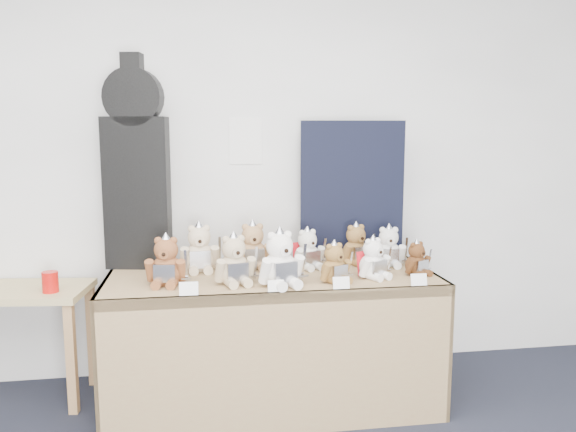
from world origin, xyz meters
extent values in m
plane|color=white|center=(0.00, 2.50, 1.35)|extent=(6.00, 0.00, 6.00)
cube|color=white|center=(0.35, 2.49, 1.53)|extent=(0.21, 0.00, 0.30)
cube|color=olive|center=(0.45, 1.96, 0.75)|extent=(1.87, 0.79, 0.06)
cube|color=olive|center=(0.45, 1.58, 0.39)|extent=(1.87, 0.03, 0.78)
cube|color=olive|center=(-0.48, 1.97, 0.39)|extent=(0.02, 0.78, 0.78)
cube|color=olive|center=(1.37, 1.96, 0.39)|extent=(0.02, 0.78, 0.78)
cube|color=tan|center=(-1.03, 2.23, 0.66)|extent=(0.87, 0.55, 0.04)
cube|color=#9B6C43|center=(-0.68, 2.00, 0.32)|extent=(0.06, 0.06, 0.64)
cube|color=#9B6C43|center=(-0.64, 2.38, 0.32)|extent=(0.06, 0.06, 0.64)
cube|color=black|center=(-0.32, 2.24, 1.22)|extent=(0.39, 0.18, 0.89)
cylinder|color=black|center=(-0.32, 2.24, 1.78)|extent=(0.35, 0.17, 0.33)
cube|color=black|center=(-0.32, 2.24, 1.92)|extent=(0.13, 0.12, 0.22)
cube|color=black|center=(1.01, 2.31, 1.22)|extent=(0.65, 0.11, 0.88)
cylinder|color=red|center=(-0.80, 2.11, 0.74)|extent=(0.09, 0.09, 0.12)
ellipsoid|color=brown|center=(-0.13, 1.82, 0.85)|extent=(0.19, 0.17, 0.17)
sphere|color=brown|center=(-0.13, 1.82, 0.97)|extent=(0.13, 0.13, 0.13)
cylinder|color=brown|center=(-0.14, 1.77, 0.96)|extent=(0.06, 0.04, 0.05)
sphere|color=black|center=(-0.14, 1.75, 0.96)|extent=(0.02, 0.02, 0.02)
sphere|color=brown|center=(-0.17, 1.83, 1.02)|extent=(0.04, 0.04, 0.04)
sphere|color=brown|center=(-0.09, 1.81, 1.02)|extent=(0.04, 0.04, 0.04)
cylinder|color=brown|center=(-0.22, 1.81, 0.86)|extent=(0.06, 0.10, 0.13)
cylinder|color=brown|center=(-0.06, 1.79, 0.86)|extent=(0.06, 0.10, 0.13)
cylinder|color=brown|center=(-0.18, 1.77, 0.80)|extent=(0.07, 0.12, 0.05)
cylinder|color=brown|center=(-0.10, 1.76, 0.80)|extent=(0.07, 0.12, 0.05)
cube|color=silver|center=(-0.14, 1.75, 0.86)|extent=(0.11, 0.03, 0.09)
cone|color=silver|center=(-0.13, 1.82, 1.02)|extent=(0.11, 0.11, 0.08)
cube|color=silver|center=(-0.03, 1.77, 0.89)|extent=(0.02, 0.04, 0.18)
cube|color=silver|center=(-0.03, 1.77, 0.82)|extent=(0.05, 0.01, 0.01)
ellipsoid|color=tan|center=(0.22, 1.78, 0.85)|extent=(0.21, 0.19, 0.18)
sphere|color=tan|center=(0.22, 1.78, 0.97)|extent=(0.13, 0.13, 0.13)
cylinder|color=tan|center=(0.23, 1.73, 0.96)|extent=(0.06, 0.04, 0.05)
sphere|color=black|center=(0.24, 1.71, 0.96)|extent=(0.02, 0.02, 0.02)
sphere|color=tan|center=(0.18, 1.77, 1.02)|extent=(0.04, 0.04, 0.04)
sphere|color=tan|center=(0.26, 1.79, 1.02)|extent=(0.04, 0.04, 0.04)
cylinder|color=tan|center=(0.14, 1.74, 0.86)|extent=(0.07, 0.11, 0.13)
cylinder|color=tan|center=(0.31, 1.78, 0.86)|extent=(0.07, 0.11, 0.13)
cylinder|color=tan|center=(0.20, 1.71, 0.80)|extent=(0.08, 0.12, 0.05)
cylinder|color=tan|center=(0.27, 1.73, 0.80)|extent=(0.08, 0.12, 0.05)
cube|color=silver|center=(0.24, 1.72, 0.86)|extent=(0.12, 0.05, 0.10)
cone|color=silver|center=(0.22, 1.78, 1.02)|extent=(0.11, 0.11, 0.08)
cube|color=silver|center=(0.33, 1.78, 0.89)|extent=(0.02, 0.05, 0.18)
cube|color=silver|center=(0.33, 1.78, 0.82)|extent=(0.05, 0.02, 0.01)
ellipsoid|color=white|center=(0.46, 1.71, 0.86)|extent=(0.23, 0.21, 0.19)
sphere|color=white|center=(0.46, 1.71, 0.99)|extent=(0.14, 0.14, 0.14)
cylinder|color=white|center=(0.47, 1.65, 0.98)|extent=(0.07, 0.05, 0.06)
sphere|color=black|center=(0.48, 1.63, 0.98)|extent=(0.02, 0.02, 0.02)
sphere|color=white|center=(0.41, 1.70, 1.05)|extent=(0.05, 0.05, 0.05)
sphere|color=white|center=(0.50, 1.73, 1.05)|extent=(0.05, 0.05, 0.05)
cylinder|color=white|center=(0.37, 1.66, 0.87)|extent=(0.08, 0.12, 0.15)
cylinder|color=white|center=(0.55, 1.72, 0.87)|extent=(0.08, 0.12, 0.15)
cylinder|color=white|center=(0.43, 1.63, 0.80)|extent=(0.09, 0.14, 0.06)
cylinder|color=white|center=(0.52, 1.66, 0.80)|extent=(0.09, 0.14, 0.06)
cube|color=silver|center=(0.48, 1.64, 0.86)|extent=(0.13, 0.06, 0.11)
cone|color=silver|center=(0.46, 1.71, 1.05)|extent=(0.12, 0.12, 0.09)
cube|color=silver|center=(0.58, 1.71, 0.90)|extent=(0.03, 0.05, 0.20)
cube|color=silver|center=(0.58, 1.71, 0.82)|extent=(0.06, 0.02, 0.01)
ellipsoid|color=brown|center=(0.76, 1.73, 0.84)|extent=(0.18, 0.17, 0.14)
sphere|color=brown|center=(0.76, 1.73, 0.93)|extent=(0.10, 0.10, 0.10)
cylinder|color=brown|center=(0.77, 1.69, 0.93)|extent=(0.05, 0.04, 0.04)
sphere|color=black|center=(0.78, 1.68, 0.93)|extent=(0.02, 0.02, 0.02)
sphere|color=brown|center=(0.72, 1.72, 0.97)|extent=(0.03, 0.03, 0.03)
sphere|color=brown|center=(0.79, 1.75, 0.97)|extent=(0.03, 0.03, 0.03)
cylinder|color=brown|center=(0.70, 1.69, 0.85)|extent=(0.07, 0.09, 0.11)
cylinder|color=brown|center=(0.82, 1.75, 0.85)|extent=(0.07, 0.09, 0.11)
cylinder|color=brown|center=(0.75, 1.68, 0.80)|extent=(0.08, 0.10, 0.04)
cylinder|color=brown|center=(0.80, 1.70, 0.80)|extent=(0.08, 0.10, 0.04)
cube|color=silver|center=(0.78, 1.68, 0.84)|extent=(0.09, 0.05, 0.08)
cone|color=silver|center=(0.76, 1.73, 0.98)|extent=(0.09, 0.09, 0.07)
cube|color=silver|center=(0.85, 1.75, 0.87)|extent=(0.02, 0.04, 0.15)
cube|color=silver|center=(0.85, 1.75, 0.81)|extent=(0.04, 0.02, 0.01)
ellipsoid|color=white|center=(0.99, 1.79, 0.84)|extent=(0.19, 0.18, 0.15)
sphere|color=white|center=(0.99, 1.79, 0.94)|extent=(0.11, 0.11, 0.11)
cylinder|color=white|center=(1.01, 1.75, 0.93)|extent=(0.05, 0.04, 0.05)
sphere|color=black|center=(1.02, 1.73, 0.93)|extent=(0.02, 0.02, 0.02)
sphere|color=white|center=(0.96, 1.77, 0.98)|extent=(0.04, 0.04, 0.04)
sphere|color=white|center=(1.02, 1.80, 0.98)|extent=(0.04, 0.04, 0.04)
cylinder|color=white|center=(0.93, 1.74, 0.85)|extent=(0.07, 0.09, 0.11)
cylinder|color=white|center=(1.06, 1.80, 0.85)|extent=(0.07, 0.09, 0.11)
cylinder|color=white|center=(0.98, 1.73, 0.80)|extent=(0.08, 0.11, 0.04)
cylinder|color=white|center=(1.04, 1.76, 0.80)|extent=(0.08, 0.11, 0.04)
cube|color=silver|center=(1.01, 1.74, 0.84)|extent=(0.09, 0.06, 0.08)
cone|color=silver|center=(0.99, 1.79, 0.99)|extent=(0.09, 0.09, 0.07)
cube|color=silver|center=(1.08, 1.80, 0.87)|extent=(0.03, 0.04, 0.16)
cube|color=silver|center=(1.08, 1.80, 0.81)|extent=(0.04, 0.03, 0.01)
cube|color=red|center=(0.96, 1.84, 0.85)|extent=(0.12, 0.08, 0.13)
ellipsoid|color=#54331C|center=(1.25, 1.82, 0.83)|extent=(0.16, 0.15, 0.13)
sphere|color=#54331C|center=(1.25, 1.82, 0.92)|extent=(0.09, 0.09, 0.09)
cylinder|color=#54331C|center=(1.27, 1.78, 0.91)|extent=(0.04, 0.04, 0.04)
sphere|color=black|center=(1.28, 1.77, 0.91)|extent=(0.01, 0.01, 0.01)
sphere|color=#54331C|center=(1.23, 1.80, 0.95)|extent=(0.03, 0.03, 0.03)
sphere|color=#54331C|center=(1.28, 1.83, 0.95)|extent=(0.03, 0.03, 0.03)
cylinder|color=#54331C|center=(1.21, 1.78, 0.84)|extent=(0.06, 0.08, 0.10)
cylinder|color=#54331C|center=(1.32, 1.83, 0.84)|extent=(0.06, 0.08, 0.10)
cylinder|color=#54331C|center=(1.25, 1.76, 0.80)|extent=(0.07, 0.09, 0.04)
cylinder|color=#54331C|center=(1.30, 1.79, 0.80)|extent=(0.07, 0.09, 0.04)
cube|color=silver|center=(1.28, 1.77, 0.83)|extent=(0.08, 0.05, 0.07)
cone|color=silver|center=(1.25, 1.82, 0.96)|extent=(0.08, 0.08, 0.06)
cube|color=silver|center=(1.34, 1.83, 0.86)|extent=(0.02, 0.03, 0.13)
cube|color=silver|center=(1.34, 1.83, 0.81)|extent=(0.04, 0.02, 0.01)
ellipsoid|color=beige|center=(0.04, 2.10, 0.85)|extent=(0.19, 0.16, 0.18)
sphere|color=beige|center=(0.04, 2.10, 0.98)|extent=(0.13, 0.13, 0.13)
cylinder|color=beige|center=(0.04, 2.05, 0.97)|extent=(0.06, 0.03, 0.06)
sphere|color=black|center=(0.04, 2.03, 0.97)|extent=(0.02, 0.02, 0.02)
sphere|color=beige|center=(0.00, 2.10, 1.03)|extent=(0.04, 0.04, 0.04)
sphere|color=beige|center=(0.08, 2.10, 1.03)|extent=(0.04, 0.04, 0.04)
cylinder|color=beige|center=(-0.05, 2.07, 0.86)|extent=(0.06, 0.10, 0.14)
cylinder|color=beige|center=(0.13, 2.08, 0.86)|extent=(0.06, 0.10, 0.14)
cylinder|color=beige|center=(0.00, 2.04, 0.80)|extent=(0.06, 0.12, 0.05)
cylinder|color=beige|center=(0.08, 2.04, 0.80)|extent=(0.06, 0.12, 0.05)
cube|color=silver|center=(0.04, 2.03, 0.86)|extent=(0.12, 0.03, 0.10)
cone|color=silver|center=(0.04, 2.10, 1.03)|extent=(0.11, 0.11, 0.09)
cube|color=silver|center=(0.15, 2.07, 0.89)|extent=(0.02, 0.05, 0.19)
cube|color=silver|center=(0.15, 2.07, 0.82)|extent=(0.05, 0.01, 0.01)
ellipsoid|color=#A87F54|center=(0.35, 2.12, 0.85)|extent=(0.19, 0.16, 0.18)
sphere|color=#A87F54|center=(0.35, 2.12, 0.97)|extent=(0.13, 0.13, 0.13)
cylinder|color=#A87F54|center=(0.36, 2.06, 0.96)|extent=(0.06, 0.03, 0.06)
sphere|color=black|center=(0.36, 2.04, 0.96)|extent=(0.02, 0.02, 0.02)
sphere|color=#A87F54|center=(0.31, 2.12, 1.03)|extent=(0.04, 0.04, 0.04)
sphere|color=#A87F54|center=(0.39, 2.12, 1.03)|extent=(0.04, 0.04, 0.04)
cylinder|color=#A87F54|center=(0.27, 2.09, 0.86)|extent=(0.06, 0.10, 0.14)
cylinder|color=#A87F54|center=(0.44, 2.10, 0.86)|extent=(0.06, 0.10, 0.14)
cylinder|color=#A87F54|center=(0.32, 2.05, 0.80)|extent=(0.06, 0.12, 0.05)
cylinder|color=#A87F54|center=(0.40, 2.06, 0.80)|extent=(0.06, 0.12, 0.05)
cube|color=silver|center=(0.36, 2.05, 0.86)|extent=(0.12, 0.03, 0.10)
cone|color=silver|center=(0.35, 2.12, 1.03)|extent=(0.11, 0.11, 0.09)
cube|color=silver|center=(0.47, 2.09, 0.89)|extent=(0.02, 0.05, 0.19)
cube|color=silver|center=(0.47, 2.09, 0.82)|extent=(0.05, 0.01, 0.01)
ellipsoid|color=silver|center=(0.67, 2.07, 0.84)|extent=(0.19, 0.18, 0.16)
sphere|color=silver|center=(0.67, 2.07, 0.95)|extent=(0.11, 0.11, 0.11)
cylinder|color=silver|center=(0.69, 2.02, 0.94)|extent=(0.05, 0.04, 0.05)
sphere|color=black|center=(0.70, 2.01, 0.94)|extent=(0.02, 0.02, 0.02)
sphere|color=silver|center=(0.64, 2.06, 0.99)|extent=(0.04, 0.04, 0.04)
sphere|color=silver|center=(0.71, 2.08, 0.99)|extent=(0.04, 0.04, 0.04)
cylinder|color=silver|center=(0.61, 2.03, 0.85)|extent=(0.07, 0.10, 0.12)
cylinder|color=silver|center=(0.75, 2.08, 0.85)|extent=(0.07, 0.10, 0.12)
cylinder|color=silver|center=(0.66, 2.01, 0.80)|extent=(0.08, 0.11, 0.05)
cylinder|color=silver|center=(0.72, 2.03, 0.80)|extent=(0.08, 0.11, 0.05)
cube|color=silver|center=(0.69, 2.01, 0.85)|extent=(0.10, 0.05, 0.09)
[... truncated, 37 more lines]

